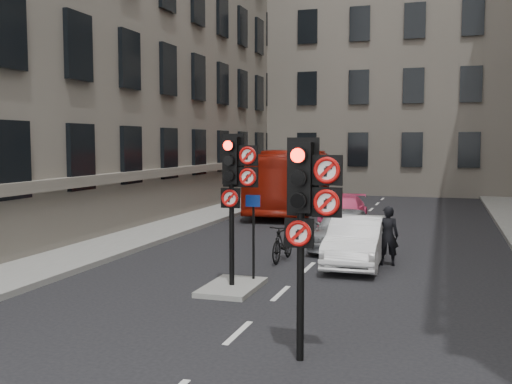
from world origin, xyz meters
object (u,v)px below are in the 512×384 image
Objects in this scene: car_white at (356,241)px; car_silver at (343,229)px; signal_near at (306,201)px; car_pink at (344,211)px; bus_red at (292,180)px; motorcycle at (283,242)px; info_sign at (253,225)px; motorcyclist at (388,236)px; signal_far at (235,176)px.

car_silver is at bearing 106.75° from car_white.
car_pink is at bearing 96.91° from signal_near.
bus_red is (-5.30, 20.43, -1.04)m from signal_near.
info_sign is at bearing -86.51° from motorcycle.
motorcycle is at bearing -81.62° from bus_red.
motorcyclist is (1.62, -2.21, 0.17)m from car_silver.
car_white reaches higher than car_silver.
signal_near is 1.92× the size of motorcycle.
car_white is at bearing 6.06° from motorcycle.
info_sign is (-0.47, -11.06, 0.86)m from car_pink.
signal_far is 1.71× the size of info_sign.
bus_red is at bearing -71.75° from motorcyclist.
bus_red is 5.92× the size of motorcycle.
signal_far is 6.69m from car_silver.
car_white reaches higher than car_pink.
bus_red is (-4.25, 10.25, 0.86)m from car_silver.
motorcyclist is (5.88, -12.45, -0.69)m from bus_red.
motorcycle is 3.08m from info_sign.
car_pink is 11.10m from info_sign.
car_silver is at bearing 70.48° from info_sign.
car_silver is 2.75m from motorcyclist.
bus_red reaches higher than info_sign.
motorcycle is 3.03m from motorcyclist.
signal_near is 0.86× the size of car_pink.
car_pink is (0.68, 11.80, -2.10)m from signal_far.
bus_red is 13.79m from motorcyclist.
car_silver is (-1.04, 10.18, -1.91)m from signal_near.
motorcyclist reaches higher than car_silver.
car_white is 13.62m from bus_red.
car_silver is at bearing 64.09° from motorcycle.
signal_near is 4.77m from signal_far.
car_white is at bearing -68.16° from car_silver.
signal_near reaches higher than car_pink.
car_silver is 11.13m from bus_red.
signal_near is at bearing 78.83° from motorcyclist.
info_sign is (0.03, -2.94, 0.91)m from motorcycle.
motorcyclist is (2.49, -7.82, 0.24)m from car_pink.
signal_near is 8.03m from car_white.
motorcycle is at bearing -1.36° from motorcyclist.
bus_red is (-3.38, 4.64, 0.93)m from car_pink.
signal_far is 4.89m from car_white.
signal_near is at bearing -84.58° from car_pink.
bus_red is at bearing 110.64° from car_white.
motorcycle is at bearing 87.18° from signal_far.
car_white is (0.76, -2.38, 0.01)m from car_silver.
signal_far is at bearing -111.82° from info_sign.
motorcyclist is 0.81× the size of info_sign.
bus_red reaches higher than motorcyclist.
bus_red reaches higher than car_silver.
bus_red is (-2.70, 16.43, -1.16)m from signal_far.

